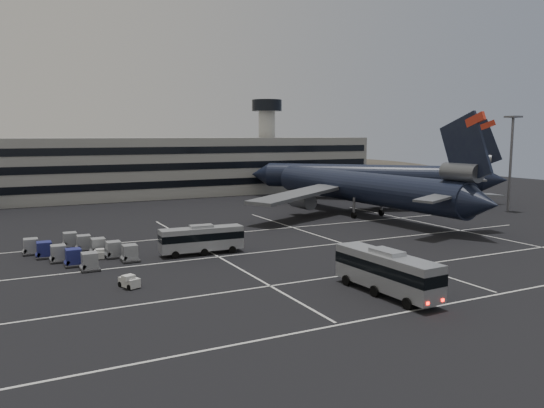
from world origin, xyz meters
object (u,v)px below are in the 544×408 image
at_px(bus_near, 387,270).
at_px(tug_a, 99,254).
at_px(uld_cluster, 79,250).
at_px(bus_far, 202,238).
at_px(trijet_main, 363,187).

distance_m(bus_near, tug_a, 34.47).
relative_size(bus_near, uld_cluster, 0.73).
height_order(bus_far, uld_cluster, bus_far).
bearing_deg(tug_a, uld_cluster, 148.20).
relative_size(trijet_main, bus_far, 5.51).
bearing_deg(trijet_main, uld_cluster, -169.95).
bearing_deg(bus_near, trijet_main, 53.15).
bearing_deg(bus_far, trijet_main, -63.01).
xyz_separation_m(trijet_main, bus_near, (-26.99, -40.28, -2.93)).
relative_size(bus_near, bus_far, 1.16).
xyz_separation_m(bus_near, bus_far, (-9.64, 23.76, -0.32)).
bearing_deg(bus_near, tug_a, 125.43).
relative_size(tug_a, uld_cluster, 0.12).
relative_size(bus_near, tug_a, 5.98).
relative_size(trijet_main, tug_a, 28.43).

